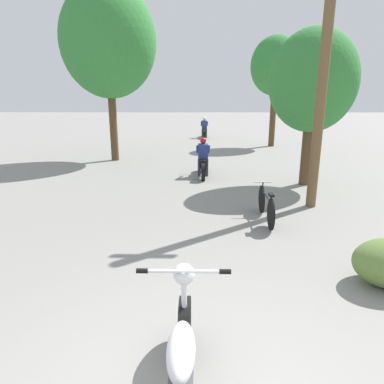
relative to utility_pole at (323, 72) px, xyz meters
The scene contains 8 objects.
utility_pole is the anchor object (origin of this frame).
roadside_tree_right_near 2.32m from the utility_pole, 77.64° to the left, with size 2.58×2.32×4.61m.
roadside_tree_right_far 11.10m from the utility_pole, 83.61° to the left, with size 2.67×2.40×5.79m.
roadside_tree_left 9.26m from the utility_pole, 135.28° to the left, with size 3.85×3.47×7.02m.
motorcycle_foreground 7.16m from the utility_pole, 116.76° to the right, with size 0.89×2.10×1.12m.
motorcycle_rider_lead 5.11m from the utility_pole, 128.32° to the left, with size 0.50×1.96×1.33m.
motorcycle_rider_far 15.35m from the utility_pole, 99.38° to the left, with size 0.50×2.12×1.39m.
bicycle_parked 3.33m from the utility_pole, 141.44° to the right, with size 0.44×1.75×0.78m.
Camera 1 is at (0.12, -2.34, 2.67)m, focal length 32.00 mm.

